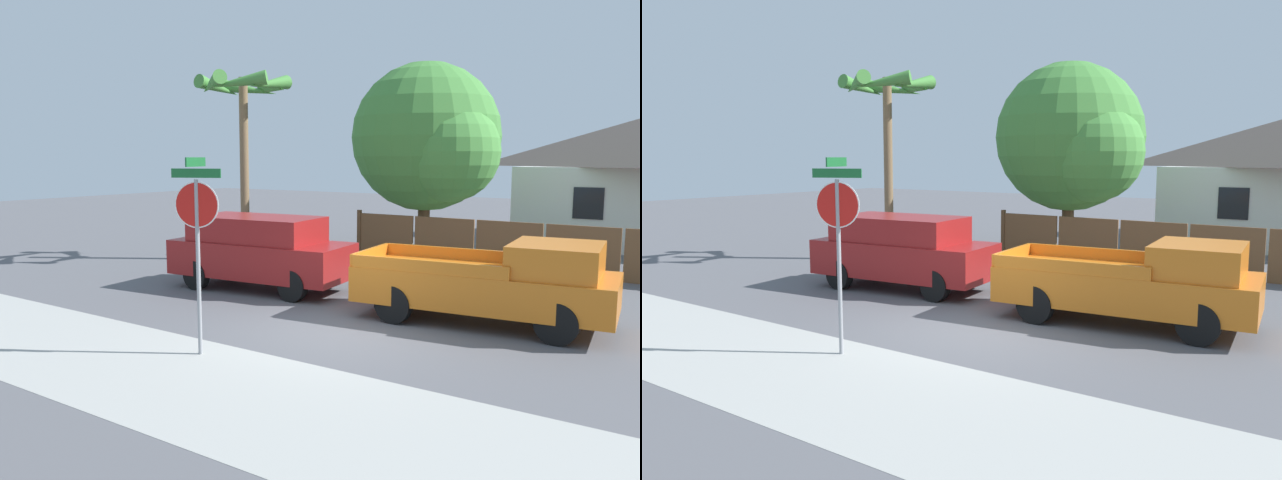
{
  "view_description": "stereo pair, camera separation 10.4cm",
  "coord_description": "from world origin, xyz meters",
  "views": [
    {
      "loc": [
        6.25,
        -9.87,
        3.29
      ],
      "look_at": [
        -0.9,
        0.63,
        1.6
      ],
      "focal_mm": 35.0,
      "sensor_mm": 36.0,
      "label": 1
    },
    {
      "loc": [
        6.33,
        -9.81,
        3.29
      ],
      "look_at": [
        -0.9,
        0.63,
        1.6
      ],
      "focal_mm": 35.0,
      "sensor_mm": 36.0,
      "label": 2
    }
  ],
  "objects": [
    {
      "name": "palm_tree",
      "position": [
        -6.97,
        5.26,
        5.04
      ],
      "size": [
        2.87,
        3.09,
        5.85
      ],
      "color": "brown",
      "rests_on": "ground"
    },
    {
      "name": "red_suv",
      "position": [
        -3.66,
        2.02,
        0.99
      ],
      "size": [
        4.68,
        2.33,
        1.83
      ],
      "rotation": [
        0.0,
        0.0,
        0.1
      ],
      "color": "maroon",
      "rests_on": "ground"
    },
    {
      "name": "wooden_fence",
      "position": [
        3.71,
        8.06,
        0.72
      ],
      "size": [
        16.26,
        0.12,
        1.54
      ],
      "color": "brown",
      "rests_on": "ground"
    },
    {
      "name": "stop_sign",
      "position": [
        -1.13,
        -2.62,
        2.23
      ],
      "size": [
        0.8,
        0.72,
        3.29
      ],
      "rotation": [
        0.0,
        0.0,
        0.39
      ],
      "color": "gray",
      "rests_on": "ground"
    },
    {
      "name": "oak_tree",
      "position": [
        -2.39,
        9.25,
        3.84
      ],
      "size": [
        5.14,
        4.9,
        6.4
      ],
      "color": "brown",
      "rests_on": "ground"
    },
    {
      "name": "ground_plane",
      "position": [
        0.0,
        0.0,
        0.0
      ],
      "size": [
        80.0,
        80.0,
        0.0
      ],
      "primitive_type": "plane",
      "color": "#56565B"
    },
    {
      "name": "sidewalk_strip",
      "position": [
        0.0,
        -3.6,
        0.0
      ],
      "size": [
        36.0,
        3.2,
        0.01
      ],
      "color": "#A3A39E",
      "rests_on": "ground"
    },
    {
      "name": "orange_pickup",
      "position": [
        2.3,
        2.05,
        0.84
      ],
      "size": [
        5.14,
        2.51,
        1.69
      ],
      "rotation": [
        0.0,
        0.0,
        0.1
      ],
      "color": "orange",
      "rests_on": "ground"
    }
  ]
}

